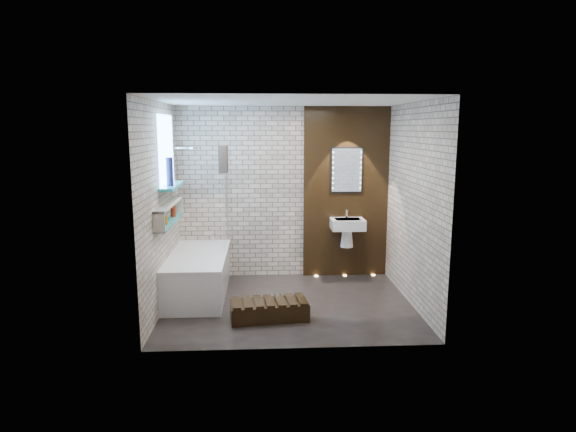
{
  "coord_description": "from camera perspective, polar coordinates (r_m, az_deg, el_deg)",
  "views": [
    {
      "loc": [
        -0.34,
        -6.07,
        2.28
      ],
      "look_at": [
        0.0,
        0.15,
        1.15
      ],
      "focal_mm": 30.39,
      "sensor_mm": 36.0,
      "label": 1
    }
  ],
  "objects": [
    {
      "name": "shower_head",
      "position": [
        7.09,
        -11.01,
        7.83
      ],
      "size": [
        0.18,
        0.18,
        0.02
      ],
      "primitive_type": "cylinder",
      "color": "silver",
      "rests_on": "room_shell"
    },
    {
      "name": "bath_screen",
      "position": [
        7.05,
        -7.41,
        2.04
      ],
      "size": [
        0.01,
        0.78,
        1.4
      ],
      "primitive_type": "cube",
      "color": "white",
      "rests_on": "bathtub"
    },
    {
      "name": "walnut_step",
      "position": [
        6.0,
        -2.22,
        -10.99
      ],
      "size": [
        0.97,
        0.52,
        0.21
      ],
      "primitive_type": "cube",
      "rotation": [
        0.0,
        0.0,
        0.12
      ],
      "color": "black",
      "rests_on": "ground"
    },
    {
      "name": "sill_vases",
      "position": [
        6.36,
        -13.68,
        5.05
      ],
      "size": [
        0.09,
        0.09,
        0.37
      ],
      "color": "#15173B",
      "rests_on": "clerestory_window"
    },
    {
      "name": "ground",
      "position": [
        6.49,
        0.07,
        -10.28
      ],
      "size": [
        3.2,
        3.2,
        0.0
      ],
      "primitive_type": "plane",
      "color": "black",
      "rests_on": "ground"
    },
    {
      "name": "niche_bottles",
      "position": [
        6.41,
        -13.78,
        0.02
      ],
      "size": [
        0.07,
        0.81,
        0.17
      ],
      "color": "maroon",
      "rests_on": "display_niche"
    },
    {
      "name": "clerestory_window",
      "position": [
        6.55,
        -14.04,
        6.66
      ],
      "size": [
        0.18,
        1.0,
        0.94
      ],
      "color": "#7FADE0",
      "rests_on": "room_shell"
    },
    {
      "name": "floor_uplights",
      "position": [
        7.73,
        6.67,
        -6.92
      ],
      "size": [
        0.96,
        0.06,
        0.01
      ],
      "color": "#FFD899",
      "rests_on": "ground"
    },
    {
      "name": "room_shell",
      "position": [
        6.16,
        0.08,
        1.13
      ],
      "size": [
        3.24,
        3.2,
        2.6
      ],
      "color": "gray",
      "rests_on": "ground"
    },
    {
      "name": "display_niche",
      "position": [
        6.43,
        -13.75,
        0.31
      ],
      "size": [
        0.14,
        1.3,
        0.26
      ],
      "color": "teal",
      "rests_on": "room_shell"
    },
    {
      "name": "bathtub",
      "position": [
        6.87,
        -10.46,
        -6.71
      ],
      "size": [
        0.79,
        1.74,
        0.7
      ],
      "color": "white",
      "rests_on": "ground"
    },
    {
      "name": "towel",
      "position": [
        6.89,
        -7.58,
        6.61
      ],
      "size": [
        0.11,
        0.29,
        0.38
      ],
      "primitive_type": "cube",
      "color": "black",
      "rests_on": "bath_screen"
    },
    {
      "name": "walnut_panel",
      "position": [
        7.52,
        6.79,
        2.71
      ],
      "size": [
        1.3,
        0.06,
        2.6
      ],
      "primitive_type": "cube",
      "color": "black",
      "rests_on": "ground"
    },
    {
      "name": "washbasin",
      "position": [
        7.41,
        6.96,
        -1.41
      ],
      "size": [
        0.5,
        0.36,
        0.58
      ],
      "color": "white",
      "rests_on": "walnut_panel"
    },
    {
      "name": "led_mirror",
      "position": [
        7.44,
        6.89,
        5.35
      ],
      "size": [
        0.5,
        0.02,
        0.7
      ],
      "color": "black",
      "rests_on": "walnut_panel"
    }
  ]
}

